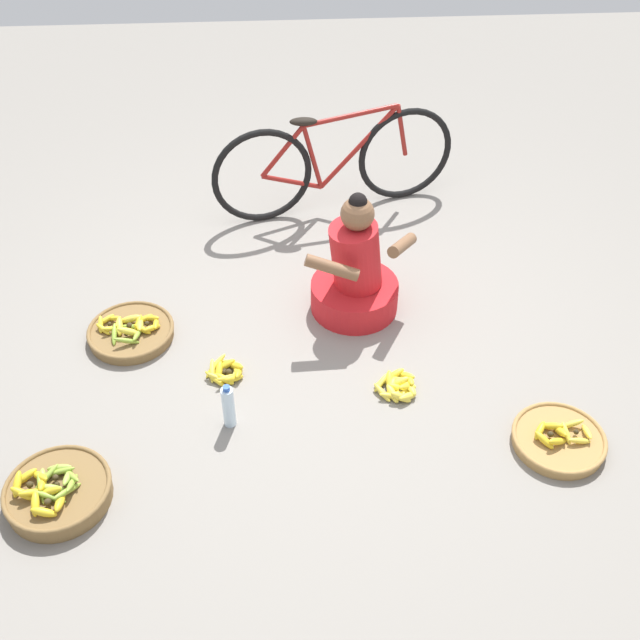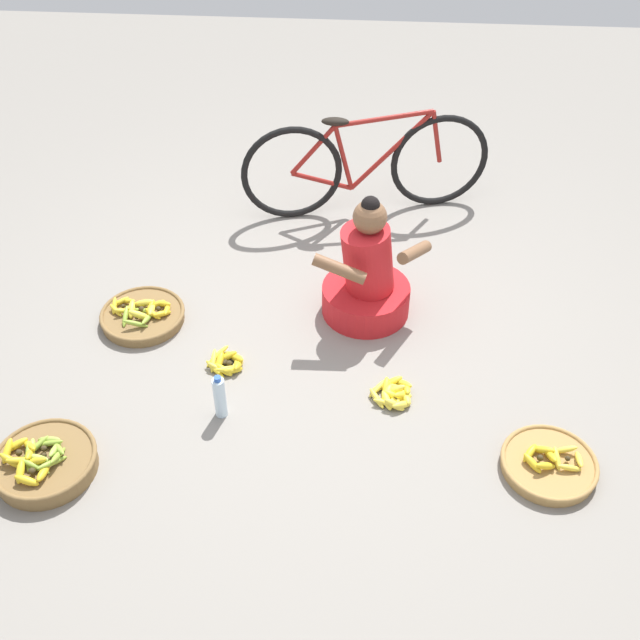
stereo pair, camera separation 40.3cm
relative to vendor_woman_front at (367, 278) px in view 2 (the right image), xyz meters
The scene contains 9 objects.
ground_plane 0.46m from the vendor_woman_front, 128.68° to the right, with size 10.00×10.00×0.00m, color gray.
vendor_woman_front is the anchor object (origin of this frame).
bicycle_leaning 1.10m from the vendor_woman_front, 92.10° to the left, with size 1.67×0.43×0.73m.
banana_basket_back_right 2.00m from the vendor_woman_front, 139.39° to the right, with size 0.50×0.50×0.17m.
banana_basket_back_center 1.46m from the vendor_woman_front, 50.43° to the right, with size 0.47×0.47×0.12m.
banana_basket_mid_left 1.34m from the vendor_woman_front, behind, with size 0.50×0.50×0.14m.
loose_bananas_back_left 0.75m from the vendor_woman_front, 76.24° to the right, with size 0.25×0.26×0.09m.
loose_bananas_front_center 0.94m from the vendor_woman_front, 144.79° to the right, with size 0.23×0.23×0.09m.
water_bottle 1.14m from the vendor_woman_front, 129.53° to the right, with size 0.06×0.06×0.27m.
Camera 2 is at (0.22, -3.21, 3.03)m, focal length 43.28 mm.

